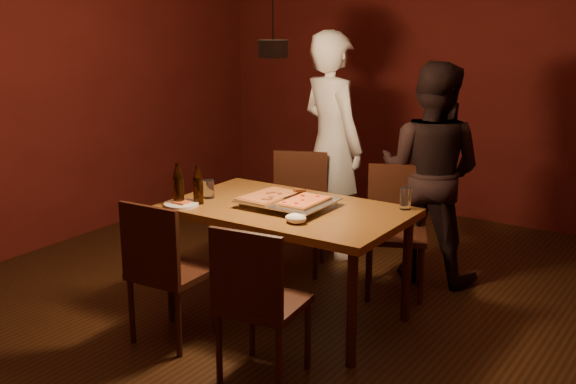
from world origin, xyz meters
The scene contains 19 objects.
room_shell centered at (0.00, 0.00, 1.40)m, with size 6.00×6.00×6.00m.
dining_table centered at (-0.01, 0.17, 0.68)m, with size 1.50×0.90×0.75m.
chair_far_left centered at (-0.47, 1.01, 0.54)m, with size 0.55×0.55×0.49m.
chair_far_right centered at (0.37, 1.00, 0.54)m, with size 0.56×0.56×0.49m.
chair_near_left centered at (-0.42, -0.56, 0.54)m, with size 0.44×0.44×0.49m.
chair_near_right centered at (0.32, -0.64, 0.54)m, with size 0.47×0.47×0.49m.
pizza_tray centered at (-0.01, 0.18, 0.77)m, with size 0.55×0.45×0.05m, color silver.
pizza_meat centered at (-0.15, 0.16, 0.81)m, with size 0.25×0.40×0.02m, color maroon.
pizza_cheese centered at (0.11, 0.18, 0.81)m, with size 0.21×0.34×0.02m, color gold.
spatula centered at (-0.02, 0.19, 0.81)m, with size 0.09×0.24×0.04m, color silver, non-canonical shape.
beer_bottle_a centered at (-0.63, -0.16, 0.89)m, with size 0.07×0.07×0.27m.
beer_bottle_b centered at (-0.54, -0.07, 0.88)m, with size 0.07×0.07×0.25m.
water_glass_left centered at (-0.57, 0.07, 0.81)m, with size 0.08×0.08×0.12m, color silver.
water_glass_right centered at (0.63, 0.54, 0.82)m, with size 0.07×0.07×0.14m, color silver.
plate_slice centered at (-0.60, -0.17, 0.76)m, with size 0.22×0.22×0.03m.
napkin centered at (0.21, -0.09, 0.78)m, with size 0.13×0.10×0.06m, color white.
diner_white centered at (-0.40, 1.41, 0.90)m, with size 0.66×0.43×1.81m, color silver.
diner_dark centered at (0.47, 1.34, 0.81)m, with size 0.78×0.61×1.61m, color black.
pendant_lamp centered at (0.00, 0.00, 1.76)m, with size 0.18×0.18×1.10m.
Camera 1 is at (2.41, -3.51, 2.02)m, focal length 45.00 mm.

